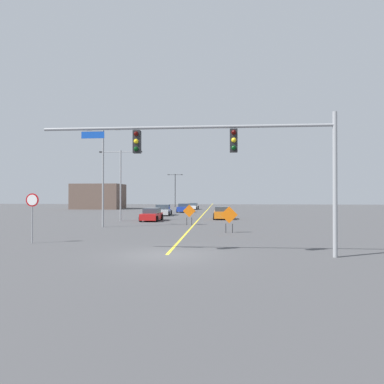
# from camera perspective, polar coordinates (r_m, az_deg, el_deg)

# --- Properties ---
(ground) EXTENTS (174.59, 174.59, 0.00)m
(ground) POSITION_cam_1_polar(r_m,az_deg,el_deg) (16.28, -4.15, -10.26)
(ground) COLOR #444447
(road_centre_stripe) EXTENTS (0.16, 96.99, 0.01)m
(road_centre_stripe) POSITION_cam_1_polar(r_m,az_deg,el_deg) (64.46, 2.52, -2.94)
(road_centre_stripe) COLOR yellow
(road_centre_stripe) RESTS_ON ground
(traffic_signal_assembly) EXTENTS (13.52, 0.44, 6.47)m
(traffic_signal_assembly) POSITION_cam_1_polar(r_m,az_deg,el_deg) (15.98, 6.18, 6.90)
(traffic_signal_assembly) COLOR gray
(traffic_signal_assembly) RESTS_ON ground
(stop_sign) EXTENTS (0.76, 0.07, 2.86)m
(stop_sign) POSITION_cam_1_polar(r_m,az_deg,el_deg) (21.91, -24.76, -2.43)
(stop_sign) COLOR gray
(stop_sign) RESTS_ON ground
(street_lamp_far_left) EXTENTS (4.63, 0.24, 7.53)m
(street_lamp_far_left) POSITION_cam_1_polar(r_m,az_deg,el_deg) (37.81, -11.64, 2.27)
(street_lamp_far_left) COLOR gray
(street_lamp_far_left) RESTS_ON ground
(street_lamp_far_right) EXTENTS (3.54, 0.24, 7.59)m
(street_lamp_far_right) POSITION_cam_1_polar(r_m,az_deg,el_deg) (80.14, -2.78, 0.78)
(street_lamp_far_right) COLOR black
(street_lamp_far_right) RESTS_ON ground
(street_lamp_mid_left) EXTENTS (2.95, 0.24, 8.58)m
(street_lamp_mid_left) POSITION_cam_1_polar(r_m,az_deg,el_deg) (30.86, -14.41, 3.68)
(street_lamp_mid_left) COLOR gray
(street_lamp_mid_left) RESTS_ON ground
(construction_sign_median_near) EXTENTS (1.25, 0.05, 1.94)m
(construction_sign_median_near) POSITION_cam_1_polar(r_m,az_deg,el_deg) (25.52, 6.12, -3.96)
(construction_sign_median_near) COLOR orange
(construction_sign_median_near) RESTS_ON ground
(construction_sign_left_lane) EXTENTS (1.17, 0.07, 1.88)m
(construction_sign_left_lane) POSITION_cam_1_polar(r_m,az_deg,el_deg) (31.89, -0.46, -3.32)
(construction_sign_left_lane) COLOR orange
(construction_sign_left_lane) RESTS_ON ground
(car_white_mid) EXTENTS (2.21, 4.08, 1.22)m
(car_white_mid) POSITION_cam_1_polar(r_m,az_deg,el_deg) (66.59, 0.10, -2.36)
(car_white_mid) COLOR white
(car_white_mid) RESTS_ON ground
(car_orange_near) EXTENTS (2.08, 3.87, 1.42)m
(car_orange_near) POSITION_cam_1_polar(r_m,az_deg,el_deg) (39.96, 4.98, -3.50)
(car_orange_near) COLOR orange
(car_orange_near) RESTS_ON ground
(car_blue_passing) EXTENTS (2.16, 3.93, 1.39)m
(car_blue_passing) POSITION_cam_1_polar(r_m,az_deg,el_deg) (55.68, -1.30, -2.65)
(car_blue_passing) COLOR #1E389E
(car_blue_passing) RESTS_ON ground
(car_silver_distant) EXTENTS (2.31, 4.47, 1.46)m
(car_silver_distant) POSITION_cam_1_polar(r_m,az_deg,el_deg) (47.25, -4.81, -3.04)
(car_silver_distant) COLOR #B7BABF
(car_silver_distant) RESTS_ON ground
(car_red_far) EXTENTS (2.01, 3.89, 1.37)m
(car_red_far) POSITION_cam_1_polar(r_m,az_deg,el_deg) (37.34, -6.65, -3.74)
(car_red_far) COLOR red
(car_red_far) RESTS_ON ground
(roadside_building_west) EXTENTS (9.36, 6.96, 4.94)m
(roadside_building_west) POSITION_cam_1_polar(r_m,az_deg,el_deg) (71.71, -15.07, -0.71)
(roadside_building_west) COLOR brown
(roadside_building_west) RESTS_ON ground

